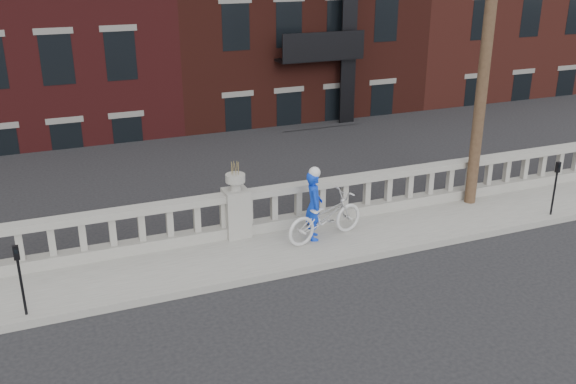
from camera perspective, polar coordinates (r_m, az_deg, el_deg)
name	(u,v)px	position (r m, az deg, el deg)	size (l,w,h in m)	color
ground	(307,329)	(11.58, 1.69, -12.11)	(120.00, 120.00, 0.00)	black
sidewalk	(251,255)	(13.97, -3.32, -5.61)	(32.00, 2.20, 0.15)	gray
balustrade	(236,215)	(14.56, -4.60, -2.06)	(28.00, 0.34, 1.03)	gray
planter_pedestal	(236,207)	(14.48, -4.63, -1.37)	(0.55, 0.55, 1.76)	gray
lower_level	(122,30)	(32.42, -14.54, 13.81)	(80.00, 44.00, 20.80)	#605E59
parking_meter_b	(20,272)	(12.23, -22.76, -6.61)	(0.10, 0.09, 1.36)	black
parking_meter_c	(556,182)	(16.79, 22.69, 0.81)	(0.10, 0.09, 1.36)	black
bicycle	(325,217)	(14.36, 3.31, -2.19)	(0.70, 2.00, 1.05)	silver
cyclist	(314,205)	(14.26, 2.33, -1.20)	(0.58, 0.38, 1.59)	#0D35C8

